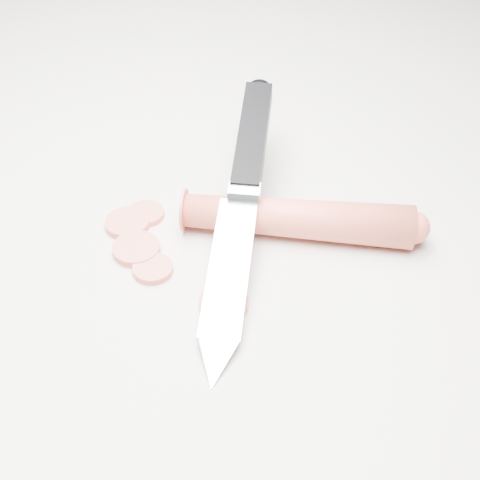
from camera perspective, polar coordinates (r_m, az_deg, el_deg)
The scene contains 8 objects.
ground at distance 0.58m, azimuth -3.80°, elevation 1.44°, with size 2.40×2.40×0.00m, color beige.
carrot at distance 0.55m, azimuth 4.90°, elevation 1.83°, with size 0.03×0.03×0.19m, color #DD4E3B.
carrot_slice_0 at distance 0.55m, azimuth -8.84°, elevation -0.76°, with size 0.04×0.04×0.01m, color #CC5E48.
carrot_slice_1 at distance 0.51m, azimuth -1.40°, elevation -5.45°, with size 0.04×0.04×0.01m, color #CC5E48.
carrot_slice_2 at distance 0.54m, azimuth -7.45°, elevation -2.45°, with size 0.03×0.03×0.01m, color #CC5E48.
carrot_slice_3 at distance 0.58m, azimuth -9.59°, elevation 1.43°, with size 0.04×0.04×0.01m, color #CC5E48.
carrot_slice_4 at distance 0.59m, azimuth -8.04°, elevation 2.25°, with size 0.03×0.03×0.01m, color #CC5E48.
kitchen_knife at distance 0.53m, azimuth 0.17°, elevation 2.86°, with size 0.19×0.27×0.08m, color #BBBDC2, non-canonical shape.
Camera 1 is at (0.31, -0.31, 0.38)m, focal length 50.00 mm.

